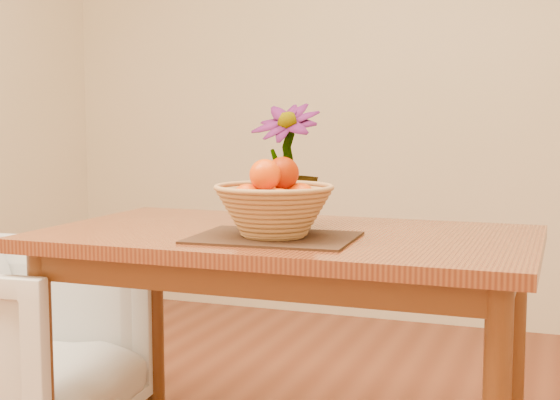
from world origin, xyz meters
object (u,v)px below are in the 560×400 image
(wicker_basket, at_px, (274,212))
(potted_plant, at_px, (285,165))
(table, at_px, (287,262))
(armchair, at_px, (9,336))

(wicker_basket, height_order, potted_plant, potted_plant)
(table, xyz_separation_m, potted_plant, (-0.04, 0.09, 0.27))
(table, distance_m, armchair, 0.99)
(wicker_basket, xyz_separation_m, armchair, (-0.95, 0.07, -0.45))
(potted_plant, bearing_deg, armchair, -164.55)
(table, distance_m, wicker_basket, 0.21)
(potted_plant, height_order, armchair, potted_plant)
(table, height_order, wicker_basket, wicker_basket)
(table, height_order, potted_plant, potted_plant)
(armchair, bearing_deg, table, -90.23)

